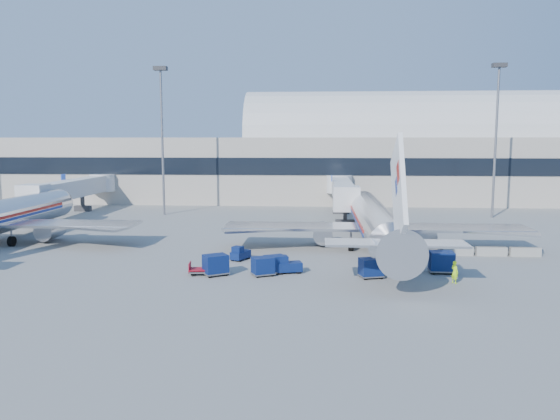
# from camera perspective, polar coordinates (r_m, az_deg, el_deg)

# --- Properties ---
(ground) EXTENTS (260.00, 260.00, 0.00)m
(ground) POSITION_cam_1_polar(r_m,az_deg,el_deg) (54.27, -0.23, -4.93)
(ground) COLOR gray
(ground) RESTS_ON ground
(terminal) EXTENTS (170.00, 28.15, 21.00)m
(terminal) POSITION_cam_1_polar(r_m,az_deg,el_deg) (110.34, -5.17, 5.19)
(terminal) COLOR #B2AA9E
(terminal) RESTS_ON ground
(airliner_main) EXTENTS (32.00, 37.26, 12.07)m
(airliner_main) POSITION_cam_1_polar(r_m,az_deg,el_deg) (58.36, 9.94, -1.25)
(airliner_main) COLOR silver
(airliner_main) RESTS_ON ground
(jetbridge_near) EXTENTS (4.40, 27.50, 6.25)m
(jetbridge_near) POSITION_cam_1_polar(r_m,az_deg,el_deg) (84.13, 6.49, 2.08)
(jetbridge_near) COLOR silver
(jetbridge_near) RESTS_ON ground
(jetbridge_mid) EXTENTS (4.40, 27.50, 6.25)m
(jetbridge_mid) POSITION_cam_1_polar(r_m,az_deg,el_deg) (92.37, -20.55, 2.12)
(jetbridge_mid) COLOR silver
(jetbridge_mid) RESTS_ON ground
(mast_west) EXTENTS (2.00, 1.20, 22.60)m
(mast_west) POSITION_cam_1_polar(r_m,az_deg,el_deg) (86.35, -12.26, 9.31)
(mast_west) COLOR slate
(mast_west) RESTS_ON ground
(mast_east) EXTENTS (2.00, 1.20, 22.60)m
(mast_east) POSITION_cam_1_polar(r_m,az_deg,el_deg) (86.98, 21.72, 8.95)
(mast_east) COLOR slate
(mast_east) RESTS_ON ground
(barrier_near) EXTENTS (3.00, 0.55, 0.90)m
(barrier_near) POSITION_cam_1_polar(r_m,az_deg,el_deg) (57.74, 18.08, -4.09)
(barrier_near) COLOR #9E9E96
(barrier_near) RESTS_ON ground
(barrier_mid) EXTENTS (3.00, 0.55, 0.90)m
(barrier_mid) POSITION_cam_1_polar(r_m,az_deg,el_deg) (58.64, 21.22, -4.06)
(barrier_mid) COLOR #9E9E96
(barrier_mid) RESTS_ON ground
(barrier_far) EXTENTS (3.00, 0.55, 0.90)m
(barrier_far) POSITION_cam_1_polar(r_m,az_deg,el_deg) (59.70, 24.25, -4.01)
(barrier_far) COLOR #9E9E96
(barrier_far) RESTS_ON ground
(tug_lead) EXTENTS (2.61, 1.79, 1.55)m
(tug_lead) POSITION_cam_1_polar(r_m,az_deg,el_deg) (47.67, 0.72, -5.77)
(tug_lead) COLOR #0A1A4D
(tug_lead) RESTS_ON ground
(tug_right) EXTENTS (2.69, 1.95, 1.58)m
(tug_right) POSITION_cam_1_polar(r_m,az_deg,el_deg) (50.67, 12.19, -5.14)
(tug_right) COLOR #0A1A4D
(tug_right) RESTS_ON ground
(tug_left) EXTENTS (1.89, 2.40, 1.40)m
(tug_left) POSITION_cam_1_polar(r_m,az_deg,el_deg) (52.89, -4.22, -4.56)
(tug_left) COLOR #0A1A4D
(tug_left) RESTS_ON ground
(cart_train_a) EXTENTS (2.22, 2.05, 1.57)m
(cart_train_a) POSITION_cam_1_polar(r_m,az_deg,el_deg) (47.51, -0.53, -5.65)
(cart_train_a) COLOR #0A1A4D
(cart_train_a) RESTS_ON ground
(cart_train_b) EXTENTS (2.25, 2.05, 1.61)m
(cart_train_b) POSITION_cam_1_polar(r_m,az_deg,el_deg) (46.71, -1.80, -5.86)
(cart_train_b) COLOR #0A1A4D
(cart_train_b) RESTS_ON ground
(cart_train_c) EXTENTS (2.55, 2.40, 1.80)m
(cart_train_c) POSITION_cam_1_polar(r_m,az_deg,el_deg) (47.10, -6.75, -5.67)
(cart_train_c) COLOR #0A1A4D
(cart_train_c) RESTS_ON ground
(cart_solo_near) EXTENTS (2.23, 1.93, 1.67)m
(cart_solo_near) POSITION_cam_1_polar(r_m,az_deg,el_deg) (46.57, 9.48, -5.95)
(cart_solo_near) COLOR #0A1A4D
(cart_solo_near) RESTS_ON ground
(cart_solo_far) EXTENTS (2.18, 1.68, 1.89)m
(cart_solo_far) POSITION_cam_1_polar(r_m,az_deg,el_deg) (49.64, 16.53, -5.20)
(cart_solo_far) COLOR #0A1A4D
(cart_solo_far) RESTS_ON ground
(cart_open_red) EXTENTS (2.12, 1.60, 0.53)m
(cart_open_red) POSITION_cam_1_polar(r_m,az_deg,el_deg) (47.62, -8.23, -6.26)
(cart_open_red) COLOR slate
(cart_open_red) RESTS_ON ground
(ramp_worker) EXTENTS (0.73, 0.80, 1.83)m
(ramp_worker) POSITION_cam_1_polar(r_m,az_deg,el_deg) (46.50, 17.79, -6.19)
(ramp_worker) COLOR #96DA17
(ramp_worker) RESTS_ON ground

